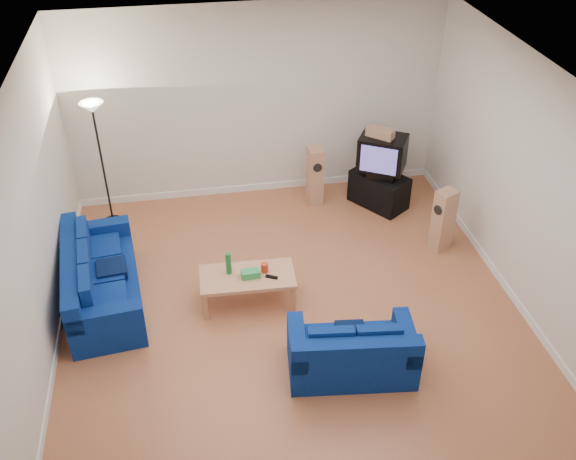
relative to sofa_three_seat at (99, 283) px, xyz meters
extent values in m
cube|color=brown|center=(2.51, -0.74, -0.30)|extent=(6.00, 6.50, 0.01)
cube|color=white|center=(2.51, -0.74, 2.90)|extent=(6.00, 6.50, 0.01)
cube|color=silver|center=(2.51, 2.51, 1.30)|extent=(6.00, 0.01, 3.20)
cube|color=silver|center=(2.51, -3.99, 1.30)|extent=(6.00, 0.01, 3.20)
cube|color=silver|center=(-0.49, -0.74, 1.30)|extent=(0.01, 6.50, 3.20)
cube|color=silver|center=(5.51, -0.74, 1.30)|extent=(0.01, 6.50, 3.20)
cube|color=white|center=(2.51, 2.50, -0.24)|extent=(6.00, 0.02, 0.12)
cube|color=white|center=(-0.48, -0.74, -0.24)|extent=(0.02, 6.50, 0.12)
cube|color=white|center=(5.50, -0.74, -0.24)|extent=(0.02, 6.50, 0.12)
cube|color=#00175C|center=(0.06, 0.01, -0.10)|extent=(1.14, 2.21, 0.40)
cube|color=#00175C|center=(-0.29, -0.03, 0.31)|extent=(0.44, 2.13, 0.41)
cube|color=#00175C|center=(-0.04, 0.95, 0.22)|extent=(0.93, 0.31, 0.23)
cube|color=#00175C|center=(0.16, -0.94, 0.22)|extent=(0.93, 0.31, 0.23)
cube|color=#051233|center=(0.20, 0.02, 0.20)|extent=(0.42, 0.42, 0.12)
cube|color=#00175C|center=(3.01, -1.78, -0.12)|extent=(1.56, 0.99, 0.37)
cube|color=#00175C|center=(2.97, -2.10, 0.25)|extent=(1.49, 0.36, 0.37)
cube|color=#00175C|center=(2.37, -1.71, 0.17)|extent=(0.29, 0.84, 0.21)
cube|color=#00175C|center=(3.65, -1.85, 0.17)|extent=(0.29, 0.84, 0.21)
cube|color=#051233|center=(3.03, -1.65, 0.15)|extent=(0.39, 0.39, 0.10)
cube|color=tan|center=(1.96, -0.37, 0.13)|extent=(1.27, 0.67, 0.05)
cube|color=tan|center=(1.37, -0.61, -0.10)|extent=(0.06, 0.06, 0.40)
cube|color=tan|center=(1.39, -0.08, -0.10)|extent=(0.06, 0.06, 0.40)
cube|color=tan|center=(2.52, -0.65, -0.10)|extent=(0.06, 0.06, 0.40)
cube|color=tan|center=(2.54, -0.13, -0.10)|extent=(0.06, 0.06, 0.40)
cylinder|color=#197233|center=(1.73, -0.27, 0.31)|extent=(0.08, 0.08, 0.32)
cube|color=green|center=(2.00, -0.40, 0.20)|extent=(0.25, 0.15, 0.10)
cylinder|color=red|center=(2.20, -0.33, 0.22)|extent=(0.11, 0.11, 0.13)
cube|color=black|center=(2.27, -0.47, 0.16)|extent=(0.17, 0.12, 0.02)
cube|color=black|center=(4.40, 1.70, -0.02)|extent=(0.95, 1.05, 0.56)
cube|color=black|center=(4.40, 1.65, 0.31)|extent=(0.56, 0.54, 0.10)
cube|color=black|center=(4.41, 1.74, 0.64)|extent=(0.89, 0.82, 0.56)
cube|color=#4F469A|center=(4.28, 1.50, 0.64)|extent=(0.51, 0.30, 0.45)
cube|color=tan|center=(4.35, 1.75, 0.99)|extent=(0.44, 0.42, 0.15)
cube|color=tan|center=(3.37, 1.96, 0.19)|extent=(0.24, 0.30, 1.00)
cylinder|color=black|center=(3.37, 1.81, 0.43)|extent=(0.15, 0.03, 0.15)
cube|color=tan|center=(4.96, 0.36, 0.19)|extent=(0.36, 0.33, 0.99)
cylinder|color=black|center=(4.82, 0.30, 0.42)|extent=(0.08, 0.14, 0.15)
cylinder|color=black|center=(0.06, 1.96, -0.29)|extent=(0.26, 0.26, 0.03)
cylinder|color=black|center=(0.06, 1.96, 0.68)|extent=(0.03, 0.03, 1.91)
cone|color=white|center=(0.06, 1.96, 1.66)|extent=(0.35, 0.35, 0.15)
camera|label=1|loc=(1.33, -6.94, 5.47)|focal=40.00mm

